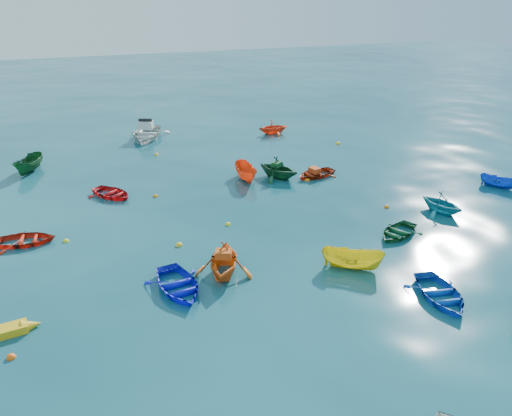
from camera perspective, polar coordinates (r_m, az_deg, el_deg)
name	(u,v)px	position (r m, az deg, el deg)	size (l,w,h in m)	color
ground	(291,254)	(24.78, 3.99, -5.32)	(160.00, 160.00, 0.00)	#093646
dinghy_blue_sw	(178,290)	(22.31, -8.86, -9.24)	(2.44, 3.41, 0.71)	#1016CF
dinghy_blue_se	(440,299)	(22.88, 20.24, -9.70)	(2.35, 3.28, 0.68)	#0E44B1
dinghy_orange_w	(224,273)	(23.25, -3.67, -7.47)	(2.70, 3.13, 1.65)	#DD5C14
sampan_yellow_mid	(352,268)	(24.01, 10.88, -6.78)	(1.10, 2.92, 1.13)	yellow
dinghy_green_e	(397,235)	(27.58, 15.82, -3.00)	(2.03, 2.84, 0.59)	#124E29
dinghy_cyan_se	(440,212)	(31.08, 20.31, -0.46)	(2.24, 2.60, 1.37)	teal
dinghy_red_nw	(26,243)	(28.32, -24.84, -3.70)	(2.16, 3.02, 0.63)	red
sampan_orange_n	(246,180)	(34.02, -1.11, 3.24)	(1.19, 3.15, 1.22)	#EB4716
dinghy_green_n	(278,178)	(34.40, 2.53, 3.46)	(2.62, 3.04, 1.60)	#104826
dinghy_red_ne	(315,176)	(34.87, 6.80, 3.61)	(2.13, 2.98, 0.62)	#A3290D
sampan_blue_far	(497,187)	(36.44, 25.87, 2.18)	(0.89, 2.35, 0.91)	#0E3FB3
dinghy_red_far	(112,196)	(32.61, -16.12, 1.29)	(2.14, 2.99, 0.62)	red
dinghy_orange_far	(273,134)	(44.86, 1.97, 8.48)	(2.31, 2.67, 1.41)	#EC4116
sampan_green_far	(31,172)	(38.93, -24.35, 3.78)	(1.22, 3.25, 1.26)	#10451D
motorboat_white	(147,138)	(44.56, -12.36, 7.82)	(3.49, 4.88, 1.61)	silver
tarp_orange_a	(224,254)	(22.78, -3.72, -5.27)	(0.73, 0.55, 0.35)	#D24F15
tarp_green_b	(277,164)	(34.12, 2.42, 5.01)	(0.65, 0.50, 0.32)	#134F22
tarp_orange_b	(315,170)	(34.64, 6.71, 4.33)	(0.73, 0.56, 0.36)	red
buoy_or_a	(11,358)	(20.57, -26.17, -15.12)	(0.33, 0.33, 0.33)	#F7580D
buoy_ye_a	(179,246)	(25.82, -8.79, -4.26)	(0.35, 0.35, 0.35)	yellow
buoy_ye_b	(66,242)	(27.71, -20.87, -3.60)	(0.29, 0.29, 0.29)	yellow
buoy_or_c	(156,197)	(31.93, -11.41, 1.29)	(0.31, 0.31, 0.31)	orange
buoy_ye_c	(228,225)	(27.69, -3.21, -1.93)	(0.30, 0.30, 0.30)	yellow
buoy_or_d	(387,208)	(30.77, 14.71, 0.05)	(0.31, 0.31, 0.31)	orange
buoy_ye_d	(157,155)	(39.85, -11.30, 5.96)	(0.32, 0.32, 0.32)	yellow
buoy_or_e	(307,180)	(34.07, 5.86, 3.15)	(0.38, 0.38, 0.38)	orange
buoy_ye_e	(338,144)	(42.45, 9.35, 7.24)	(0.36, 0.36, 0.36)	yellow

